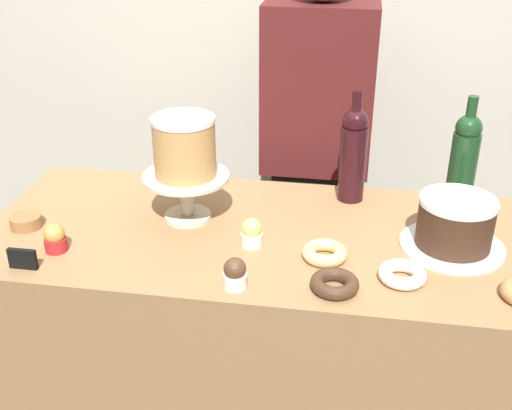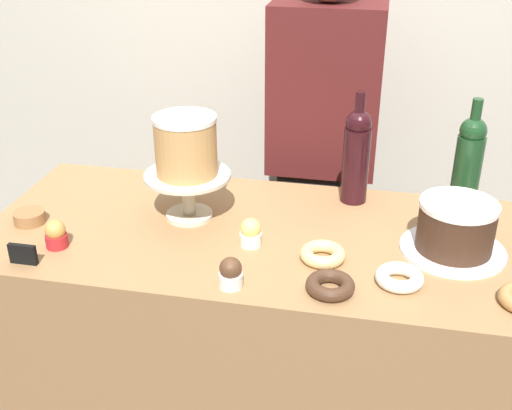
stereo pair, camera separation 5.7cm
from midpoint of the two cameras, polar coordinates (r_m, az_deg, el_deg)
The scene contains 17 objects.
back_wall at distance 2.40m, azimuth 5.20°, elevation 16.61°, with size 6.00×0.05×2.60m.
display_counter at distance 1.94m, azimuth 0.86°, elevation -14.06°, with size 1.45×0.65×0.90m.
cake_stand_pedestal at distance 1.73m, azimuth -5.20°, elevation 1.57°, with size 0.23×0.23×0.13m.
white_layer_cake at distance 1.68m, azimuth -5.37°, elevation 5.33°, with size 0.17×0.17×0.16m.
silver_serving_platter at distance 1.68m, azimuth 18.15°, elevation -3.84°, with size 0.26×0.26×0.01m.
chocolate_round_cake at distance 1.65m, azimuth 18.49°, elevation -1.78°, with size 0.19×0.19×0.13m.
wine_bottle_dark_red at distance 1.82m, azimuth 9.89°, elevation 4.51°, with size 0.08×0.08×0.33m.
wine_bottle_green at distance 1.84m, azimuth 19.36°, elevation 3.58°, with size 0.08×0.08×0.33m.
cupcake_chocolate at distance 1.45m, azimuth -1.17°, elevation -6.15°, with size 0.06×0.06×0.07m.
cupcake_caramel at distance 1.67m, azimuth -16.62°, elevation -2.56°, with size 0.06×0.06×0.07m.
cupcake_lemon at distance 1.61m, azimuth 0.62°, elevation -2.53°, with size 0.06×0.06×0.07m.
donut_sugar at distance 1.51m, azimuth 13.82°, elevation -6.36°, with size 0.11×0.11×0.03m.
donut_glazed at distance 1.57m, azimuth 7.04°, elevation -4.42°, with size 0.11×0.11×0.03m.
donut_chocolate at distance 1.46m, azimuth 7.81°, elevation -7.16°, with size 0.11×0.11×0.03m.
cookie_stack at distance 1.82m, azimuth -18.85°, elevation -1.05°, with size 0.08×0.08×0.03m.
price_sign_chalkboard at distance 1.63m, azimuth -19.28°, elevation -4.21°, with size 0.07×0.01×0.05m.
barista_figure at distance 2.22m, azimuth 6.60°, elevation 3.17°, with size 0.36×0.22×1.60m.
Camera 2 is at (0.29, -1.44, 1.73)m, focal length 44.51 mm.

